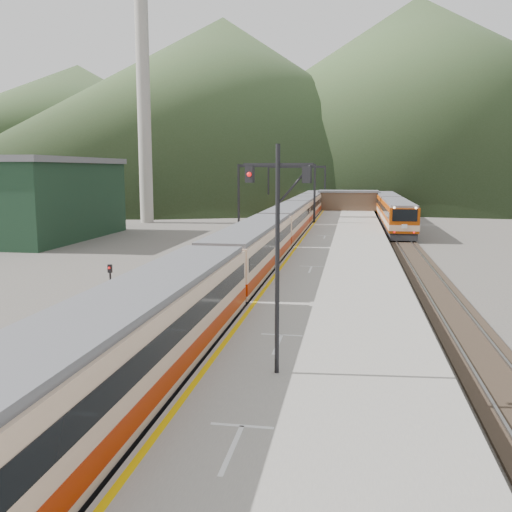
# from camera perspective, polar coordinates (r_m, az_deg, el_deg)

# --- Properties ---
(ground) EXTENTS (400.00, 400.00, 0.00)m
(ground) POSITION_cam_1_polar(r_m,az_deg,el_deg) (16.95, -14.15, -17.17)
(ground) COLOR #47423D
(ground) RESTS_ON ground
(track_main) EXTENTS (2.60, 200.00, 0.23)m
(track_main) POSITION_cam_1_polar(r_m,az_deg,el_deg) (54.76, 2.87, 1.01)
(track_main) COLOR black
(track_main) RESTS_ON ground
(track_far) EXTENTS (2.60, 200.00, 0.23)m
(track_far) POSITION_cam_1_polar(r_m,az_deg,el_deg) (55.56, -2.25, 1.12)
(track_far) COLOR black
(track_far) RESTS_ON ground
(track_second) EXTENTS (2.60, 200.00, 0.23)m
(track_second) POSITION_cam_1_polar(r_m,az_deg,el_deg) (54.63, 14.94, 0.71)
(track_second) COLOR black
(track_second) RESTS_ON ground
(platform) EXTENTS (8.00, 100.00, 1.00)m
(platform) POSITION_cam_1_polar(r_m,az_deg,el_deg) (52.35, 8.71, 1.04)
(platform) COLOR gray
(platform) RESTS_ON ground
(gantry_near) EXTENTS (9.55, 0.25, 8.00)m
(gantry_near) POSITION_cam_1_polar(r_m,az_deg,el_deg) (69.54, 2.03, 7.19)
(gantry_near) COLOR black
(gantry_near) RESTS_ON ground
(gantry_far) EXTENTS (9.55, 0.25, 8.00)m
(gantry_far) POSITION_cam_1_polar(r_m,az_deg,el_deg) (94.37, 4.07, 7.54)
(gantry_far) COLOR black
(gantry_far) RESTS_ON ground
(warehouse) EXTENTS (14.50, 20.50, 8.60)m
(warehouse) POSITION_cam_1_polar(r_m,az_deg,el_deg) (65.70, -22.02, 5.38)
(warehouse) COLOR black
(warehouse) RESTS_ON ground
(smokestack) EXTENTS (1.80, 1.80, 30.00)m
(smokestack) POSITION_cam_1_polar(r_m,az_deg,el_deg) (81.40, -11.13, 13.88)
(smokestack) COLOR #9E998E
(smokestack) RESTS_ON ground
(station_shed) EXTENTS (9.40, 4.40, 3.10)m
(station_shed) POSITION_cam_1_polar(r_m,az_deg,el_deg) (92.03, 9.19, 5.55)
(station_shed) COLOR brown
(station_shed) RESTS_ON platform
(hill_a) EXTENTS (180.00, 180.00, 60.00)m
(hill_a) POSITION_cam_1_polar(r_m,az_deg,el_deg) (210.34, -3.25, 14.79)
(hill_a) COLOR #334823
(hill_a) RESTS_ON ground
(hill_b) EXTENTS (220.00, 220.00, 75.00)m
(hill_b) POSITION_cam_1_polar(r_m,az_deg,el_deg) (246.90, 15.63, 15.32)
(hill_b) COLOR #334823
(hill_b) RESTS_ON ground
(hill_d) EXTENTS (200.00, 200.00, 55.00)m
(hill_d) POSITION_cam_1_polar(r_m,az_deg,el_deg) (284.34, -17.18, 12.30)
(hill_d) COLOR #334823
(hill_d) RESTS_ON ground
(main_train) EXTENTS (2.91, 99.81, 3.55)m
(main_train) POSITION_cam_1_polar(r_m,az_deg,el_deg) (56.93, 3.18, 3.26)
(main_train) COLOR tan
(main_train) RESTS_ON track_main
(second_train) EXTENTS (2.97, 40.45, 3.63)m
(second_train) POSITION_cam_1_polar(r_m,az_deg,el_deg) (78.84, 13.39, 4.55)
(second_train) COLOR #A33903
(second_train) RESTS_ON track_second
(signal_mast) EXTENTS (2.17, 0.59, 7.06)m
(signal_mast) POSITION_cam_1_polar(r_m,az_deg,el_deg) (17.26, 2.16, 1.97)
(signal_mast) COLOR black
(signal_mast) RESTS_ON platform
(short_signal_a) EXTENTS (0.24, 0.19, 2.27)m
(short_signal_a) POSITION_cam_1_polar(r_m,az_deg,el_deg) (21.61, -15.40, -7.37)
(short_signal_a) COLOR black
(short_signal_a) RESTS_ON ground
(short_signal_b) EXTENTS (0.24, 0.19, 2.27)m
(short_signal_b) POSITION_cam_1_polar(r_m,az_deg,el_deg) (49.19, -1.49, 1.79)
(short_signal_b) COLOR black
(short_signal_b) RESTS_ON ground
(short_signal_c) EXTENTS (0.23, 0.17, 2.27)m
(short_signal_c) POSITION_cam_1_polar(r_m,az_deg,el_deg) (31.71, -14.36, -2.27)
(short_signal_c) COLOR black
(short_signal_c) RESTS_ON ground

